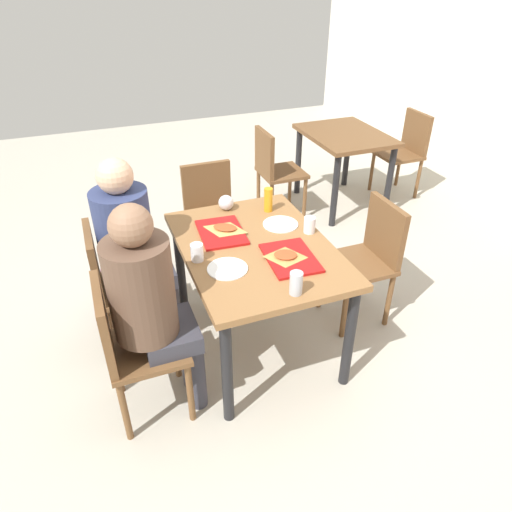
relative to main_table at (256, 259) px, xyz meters
name	(u,v)px	position (x,y,z in m)	size (l,w,h in m)	color
ground_plane	(256,341)	(0.00, 0.00, -0.65)	(10.00, 10.00, 0.02)	#B2AD9E
main_table	(256,259)	(0.00, 0.00, 0.00)	(1.17, 0.84, 0.74)	olive
chair_near_left	(115,280)	(-0.29, -0.80, -0.15)	(0.40, 0.40, 0.85)	brown
chair_near_right	(129,343)	(0.29, -0.80, -0.15)	(0.40, 0.40, 0.85)	brown
chair_far_side	(370,254)	(0.00, 0.80, -0.15)	(0.40, 0.40, 0.85)	brown
chair_left_end	(211,211)	(-0.97, 0.00, -0.15)	(0.40, 0.40, 0.85)	brown
person_in_red	(133,241)	(-0.29, -0.66, 0.10)	(0.32, 0.42, 1.26)	#383842
person_in_brown_jacket	(150,299)	(0.29, -0.66, 0.10)	(0.32, 0.42, 1.26)	#383842
tray_red_near	(221,232)	(-0.20, -0.15, 0.10)	(0.36, 0.26, 0.02)	#B21414
tray_red_far	(290,258)	(0.20, 0.13, 0.10)	(0.36, 0.26, 0.02)	#B21414
paper_plate_center	(280,224)	(-0.18, 0.23, 0.10)	(0.22, 0.22, 0.01)	white
paper_plate_near_edge	(227,269)	(0.18, -0.23, 0.10)	(0.22, 0.22, 0.01)	white
pizza_slice_a	(225,228)	(-0.21, -0.12, 0.12)	(0.24, 0.25, 0.02)	tan
pizza_slice_b	(285,256)	(0.20, 0.10, 0.12)	(0.21, 0.23, 0.02)	#C68C47
plastic_cup_a	(310,225)	(-0.03, 0.36, 0.14)	(0.07, 0.07, 0.10)	white
plastic_cup_b	(197,252)	(0.03, -0.36, 0.14)	(0.07, 0.07, 0.10)	white
soda_can	(296,283)	(0.50, 0.02, 0.16)	(0.07, 0.07, 0.12)	#B7BCC6
condiment_bottle	(268,200)	(-0.38, 0.23, 0.17)	(0.06, 0.06, 0.16)	orange
foil_bundle	(226,203)	(-0.50, -0.02, 0.14)	(0.10, 0.10, 0.10)	silver
handbag	(115,295)	(-0.64, -0.82, -0.50)	(0.32, 0.16, 0.28)	#592D38
background_table	(344,146)	(-1.60, 1.52, -0.03)	(0.90, 0.70, 0.74)	brown
background_chair_near	(274,167)	(-1.60, 0.79, -0.15)	(0.40, 0.40, 0.85)	brown
background_chair_far	(406,148)	(-1.60, 2.26, -0.15)	(0.40, 0.40, 0.85)	brown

